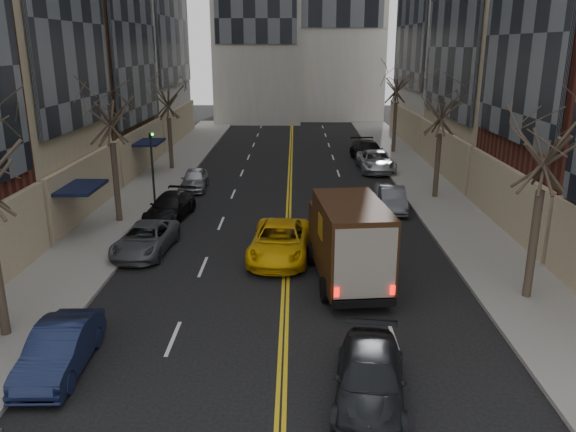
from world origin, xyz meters
The scene contains 19 objects.
sidewalk_left centered at (-9.00, 27.00, 0.07)m, with size 4.00×66.00×0.15m, color slate.
sidewalk_right centered at (9.00, 27.00, 0.07)m, with size 4.00×66.00×0.15m, color slate.
tree_lf_mid centered at (-8.80, 20.00, 6.60)m, with size 3.20×3.20×8.91m.
tree_lf_far centered at (-8.80, 33.00, 6.02)m, with size 3.20×3.20×8.12m.
tree_rt_near centered at (8.80, 11.00, 6.45)m, with size 3.20×3.20×8.71m.
tree_rt_mid centered at (8.80, 25.00, 6.17)m, with size 3.20×3.20×8.32m.
tree_rt_far centered at (8.80, 40.00, 6.74)m, with size 3.20×3.20×9.11m.
traffic_signal centered at (-7.39, 22.00, 2.82)m, with size 0.29×0.26×4.70m.
ups_truck centered at (2.40, 12.50, 1.69)m, with size 3.00×6.33×3.36m.
observer_sedan centered at (2.30, 4.85, 0.65)m, with size 2.40×4.66×1.29m.
taxi centered at (-0.30, 15.15, 0.74)m, with size 2.46×5.35×1.49m, color #E7B009.
pedestrian centered at (1.53, 18.03, 0.89)m, with size 0.65×0.43×1.78m, color black.
parked_lf_b centered at (-6.30, 6.18, 0.67)m, with size 1.42×4.06×1.34m, color #101835.
parked_lf_c centered at (-6.30, 15.68, 0.64)m, with size 2.11×4.58×1.27m, color #4D5055.
parked_lf_d centered at (-6.30, 20.81, 0.66)m, with size 1.84×4.53×1.32m, color black.
parked_lf_e centered at (-6.08, 27.16, 0.66)m, with size 1.56×3.89×1.33m, color #9A9BA1.
parked_rt_a centered at (5.82, 22.52, 0.64)m, with size 1.36×3.90×1.29m, color #54565D.
parked_rt_b centered at (6.30, 32.82, 0.73)m, with size 2.44×5.28×1.47m, color #B0B3B8.
parked_rt_c centered at (6.15, 36.45, 0.80)m, with size 2.23×5.48×1.59m, color black.
Camera 1 is at (0.33, -7.81, 8.90)m, focal length 35.00 mm.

